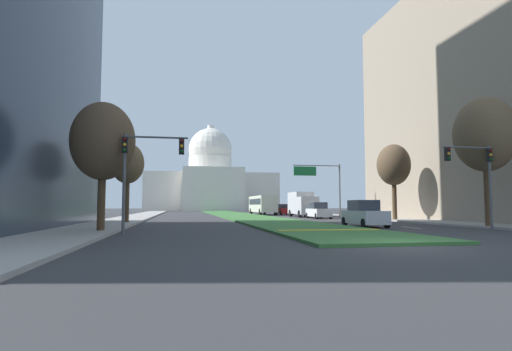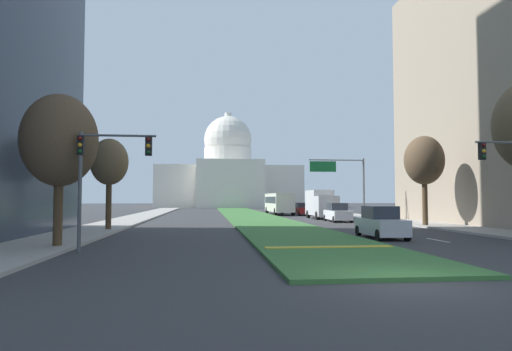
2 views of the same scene
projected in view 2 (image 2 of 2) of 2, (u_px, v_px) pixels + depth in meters
The scene contains 17 objects.
ground_plane at pixel (245, 214), 63.18m from camera, with size 260.00×260.00×0.00m, color #333335.
grass_median at pixel (248, 215), 58.07m from camera, with size 6.36×92.60×0.14m, color #386B33.
median_curb_nose at pixel (329, 247), 19.51m from camera, with size 5.72×0.50×0.04m, color gold.
lane_dashes_right at pixel (336, 221), 43.55m from camera, with size 0.16×42.74×0.01m.
sidewalk_left at pixel (138, 217), 51.50m from camera, with size 4.00×92.60×0.15m, color #9E9991.
sidewalk_right at pixel (359, 216), 54.44m from camera, with size 4.00×92.60×0.15m, color #9E9991.
capitol_building at pixel (228, 177), 113.83m from camera, with size 35.43×26.81×24.51m.
traffic_light_near_left at pixel (101, 164), 19.15m from camera, with size 3.34×0.35×5.20m.
overhead_guide_sign at pixel (343, 176), 46.25m from camera, with size 5.97×0.20×6.50m.
street_tree_left_near at pixel (60, 141), 20.44m from camera, with size 3.43×3.43×7.14m.
street_tree_left_mid at pixel (109, 163), 31.18m from camera, with size 2.63×2.63×6.52m.
street_tree_right_mid at pixel (424, 161), 35.81m from camera, with size 3.16×3.16×7.36m.
sedan_lead_stopped at pixel (381, 223), 25.56m from camera, with size 1.90×4.33×1.86m.
sedan_midblock at pixel (338, 213), 43.27m from camera, with size 1.99×4.60×1.83m.
sedan_distant at pixel (303, 209), 59.96m from camera, with size 1.95×4.44×1.68m.
box_truck_delivery at pixel (321, 204), 49.65m from camera, with size 2.40×6.40×3.20m.
city_bus at pixel (279, 202), 61.86m from camera, with size 2.62×11.00×2.95m.
Camera 2 is at (-5.39, -11.73, 2.32)m, focal length 31.01 mm.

